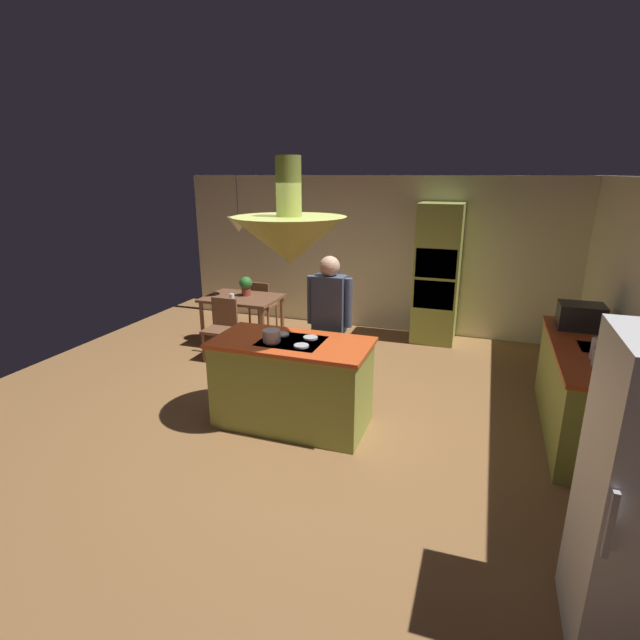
# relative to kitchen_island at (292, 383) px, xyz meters

# --- Properties ---
(ground) EXTENTS (8.16, 8.16, 0.00)m
(ground) POSITION_rel_kitchen_island_xyz_m (0.00, 0.20, -0.47)
(ground) COLOR olive
(wall_back) EXTENTS (6.80, 0.10, 2.55)m
(wall_back) POSITION_rel_kitchen_island_xyz_m (0.00, 3.65, 0.80)
(wall_back) COLOR beige
(wall_back) RESTS_ON ground
(kitchen_island) EXTENTS (1.63, 0.83, 0.96)m
(kitchen_island) POSITION_rel_kitchen_island_xyz_m (0.00, 0.00, 0.00)
(kitchen_island) COLOR #939E42
(kitchen_island) RESTS_ON ground
(counter_run_right) EXTENTS (0.73, 2.12, 0.94)m
(counter_run_right) POSITION_rel_kitchen_island_xyz_m (2.84, 0.80, 0.01)
(counter_run_right) COLOR #939E42
(counter_run_right) RESTS_ON ground
(oven_tower) EXTENTS (0.66, 0.62, 2.16)m
(oven_tower) POSITION_rel_kitchen_island_xyz_m (1.10, 3.24, 0.61)
(oven_tower) COLOR #939E42
(oven_tower) RESTS_ON ground
(dining_table) EXTENTS (1.14, 0.83, 0.76)m
(dining_table) POSITION_rel_kitchen_island_xyz_m (-1.70, 2.10, 0.18)
(dining_table) COLOR brown
(dining_table) RESTS_ON ground
(person_at_island) EXTENTS (0.53, 0.23, 1.72)m
(person_at_island) POSITION_rel_kitchen_island_xyz_m (0.18, 0.68, 0.51)
(person_at_island) COLOR tan
(person_at_island) RESTS_ON ground
(range_hood) EXTENTS (1.10, 1.10, 1.00)m
(range_hood) POSITION_rel_kitchen_island_xyz_m (0.00, 0.00, 1.52)
(range_hood) COLOR #939E42
(pendant_light_over_table) EXTENTS (0.32, 0.32, 0.82)m
(pendant_light_over_table) POSITION_rel_kitchen_island_xyz_m (-1.70, 2.10, 1.39)
(pendant_light_over_table) COLOR beige
(chair_facing_island) EXTENTS (0.40, 0.40, 0.87)m
(chair_facing_island) POSITION_rel_kitchen_island_xyz_m (-1.70, 1.46, 0.03)
(chair_facing_island) COLOR brown
(chair_facing_island) RESTS_ON ground
(chair_by_back_wall) EXTENTS (0.40, 0.40, 0.87)m
(chair_by_back_wall) POSITION_rel_kitchen_island_xyz_m (-1.70, 2.74, 0.03)
(chair_by_back_wall) COLOR brown
(chair_by_back_wall) RESTS_ON ground
(potted_plant_on_table) EXTENTS (0.20, 0.20, 0.30)m
(potted_plant_on_table) POSITION_rel_kitchen_island_xyz_m (-1.67, 2.19, 0.45)
(potted_plant_on_table) COLOR #99382D
(potted_plant_on_table) RESTS_ON dining_table
(cup_on_table) EXTENTS (0.07, 0.07, 0.09)m
(cup_on_table) POSITION_rel_kitchen_island_xyz_m (-1.76, 1.89, 0.33)
(cup_on_table) COLOR white
(cup_on_table) RESTS_ON dining_table
(canister_flour) EXTENTS (0.13, 0.13, 0.16)m
(canister_flour) POSITION_rel_kitchen_island_xyz_m (2.84, 0.28, 0.54)
(canister_flour) COLOR silver
(canister_flour) RESTS_ON counter_run_right
(canister_sugar) EXTENTS (0.10, 0.10, 0.20)m
(canister_sugar) POSITION_rel_kitchen_island_xyz_m (2.84, 0.46, 0.57)
(canister_sugar) COLOR silver
(canister_sugar) RESTS_ON counter_run_right
(microwave_on_counter) EXTENTS (0.46, 0.36, 0.28)m
(microwave_on_counter) POSITION_rel_kitchen_island_xyz_m (2.84, 1.42, 0.61)
(microwave_on_counter) COLOR #232326
(microwave_on_counter) RESTS_ON counter_run_right
(cooking_pot_on_cooktop) EXTENTS (0.18, 0.18, 0.12)m
(cooking_pot_on_cooktop) POSITION_rel_kitchen_island_xyz_m (-0.16, -0.13, 0.55)
(cooking_pot_on_cooktop) COLOR #B2B2B7
(cooking_pot_on_cooktop) RESTS_ON kitchen_island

